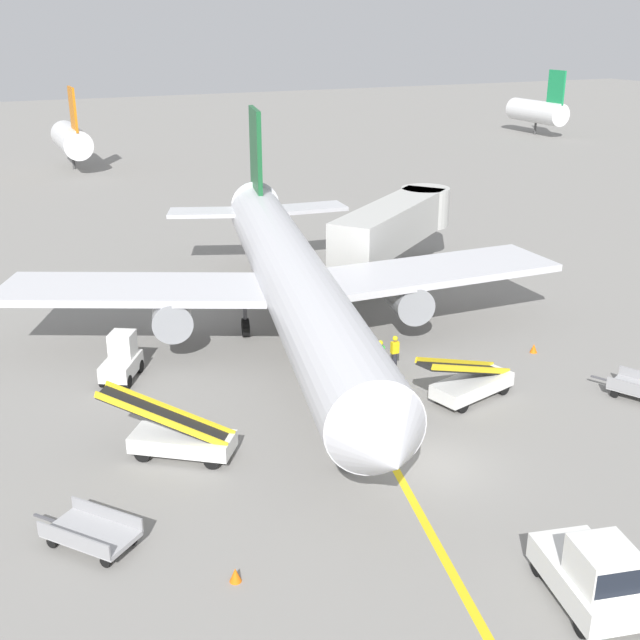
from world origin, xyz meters
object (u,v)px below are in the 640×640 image
(belt_loader_forward_hold, at_px, (471,382))
(baggage_tug_near_wing, at_px, (122,359))
(safety_cone_nose_left, at_px, (235,575))
(pushback_tug, at_px, (593,575))
(jet_bridge, at_px, (399,221))
(belt_loader_aft_hold, at_px, (179,437))
(baggage_cart_loaded, at_px, (91,533))
(airliner, at_px, (292,279))
(safety_cone_nose_right, at_px, (534,348))
(ground_crew_marshaller, at_px, (380,357))
(ground_crew_wing_walker, at_px, (395,352))

(belt_loader_forward_hold, bearing_deg, baggage_tug_near_wing, 147.64)
(safety_cone_nose_left, bearing_deg, pushback_tug, -30.19)
(jet_bridge, xyz_separation_m, belt_loader_aft_hold, (-18.34, -15.89, -2.77))
(belt_loader_forward_hold, height_order, belt_loader_aft_hold, same)
(jet_bridge, bearing_deg, baggage_cart_loaded, -137.97)
(pushback_tug, xyz_separation_m, belt_loader_aft_hold, (-8.16, 12.62, -0.22))
(belt_loader_aft_hold, distance_m, baggage_cart_loaded, 5.75)
(airliner, xyz_separation_m, belt_loader_forward_hold, (4.49, -8.84, -2.64))
(safety_cone_nose_left, height_order, safety_cone_nose_right, same)
(jet_bridge, height_order, baggage_tug_near_wing, jet_bridge)
(belt_loader_forward_hold, relative_size, safety_cone_nose_left, 11.73)
(safety_cone_nose_right, bearing_deg, ground_crew_marshaller, 174.27)
(belt_loader_forward_hold, bearing_deg, belt_loader_aft_hold, 177.76)
(belt_loader_forward_hold, bearing_deg, safety_cone_nose_left, -151.23)
(belt_loader_forward_hold, relative_size, ground_crew_marshaller, 3.04)
(baggage_cart_loaded, bearing_deg, safety_cone_nose_right, 16.63)
(airliner, height_order, pushback_tug, airliner)
(airliner, relative_size, jet_bridge, 3.01)
(jet_bridge, bearing_deg, baggage_tug_near_wing, -156.72)
(belt_loader_aft_hold, bearing_deg, belt_loader_forward_hold, -2.24)
(baggage_tug_near_wing, relative_size, baggage_cart_loaded, 0.80)
(baggage_cart_loaded, bearing_deg, belt_loader_forward_hold, 12.65)
(pushback_tug, distance_m, belt_loader_aft_hold, 15.03)
(belt_loader_forward_hold, bearing_deg, pushback_tug, -109.75)
(airliner, relative_size, belt_loader_aft_hold, 7.30)
(pushback_tug, distance_m, baggage_cart_loaded, 14.76)
(jet_bridge, distance_m, belt_loader_aft_hold, 24.42)
(safety_cone_nose_left, xyz_separation_m, safety_cone_nose_right, (18.70, 10.05, 0.00))
(airliner, distance_m, baggage_cart_loaded, 17.58)
(ground_crew_marshaller, bearing_deg, airliner, 112.93)
(baggage_cart_loaded, bearing_deg, ground_crew_wing_walker, 26.99)
(jet_bridge, relative_size, ground_crew_wing_walker, 6.85)
(baggage_tug_near_wing, relative_size, ground_crew_marshaller, 1.60)
(ground_crew_marshaller, bearing_deg, safety_cone_nose_right, -5.73)
(ground_crew_marshaller, height_order, ground_crew_wing_walker, same)
(airliner, bearing_deg, jet_bridge, 36.22)
(airliner, relative_size, ground_crew_marshaller, 20.59)
(baggage_cart_loaded, bearing_deg, ground_crew_marshaller, 27.78)
(baggage_cart_loaded, height_order, ground_crew_wing_walker, ground_crew_wing_walker)
(baggage_tug_near_wing, relative_size, safety_cone_nose_right, 6.20)
(baggage_tug_near_wing, height_order, ground_crew_marshaller, baggage_tug_near_wing)
(belt_loader_aft_hold, distance_m, ground_crew_wing_walker, 11.58)
(ground_crew_marshaller, height_order, safety_cone_nose_left, ground_crew_marshaller)
(belt_loader_forward_hold, height_order, ground_crew_marshaller, belt_loader_forward_hold)
(pushback_tug, distance_m, safety_cone_nose_right, 18.15)
(belt_loader_forward_hold, relative_size, baggage_cart_loaded, 1.51)
(belt_loader_forward_hold, relative_size, safety_cone_nose_right, 11.73)
(baggage_tug_near_wing, height_order, baggage_cart_loaded, baggage_tug_near_wing)
(ground_crew_marshaller, bearing_deg, pushback_tug, -97.26)
(ground_crew_marshaller, bearing_deg, jet_bridge, 57.18)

